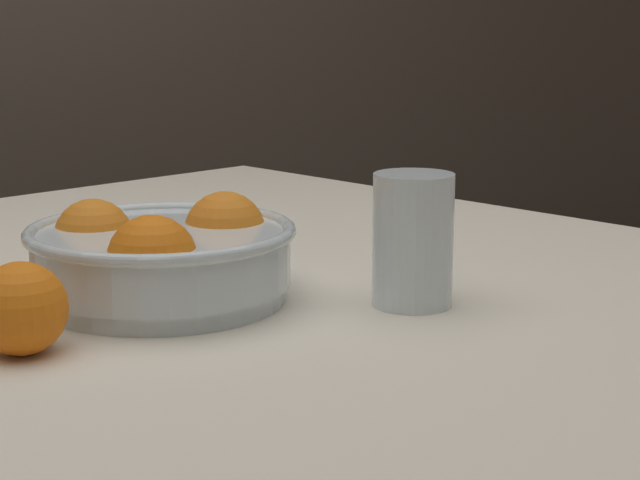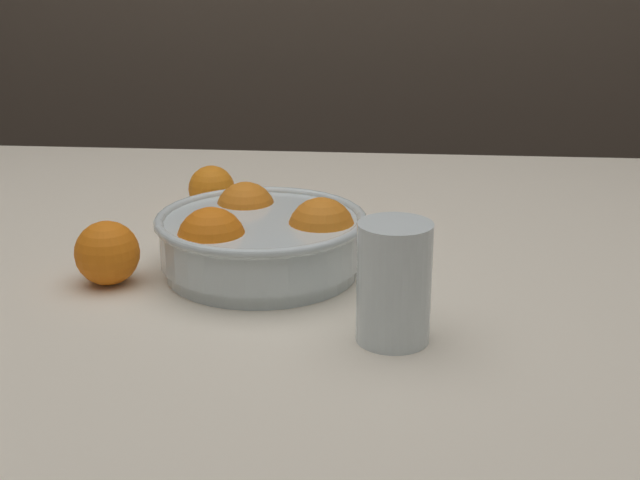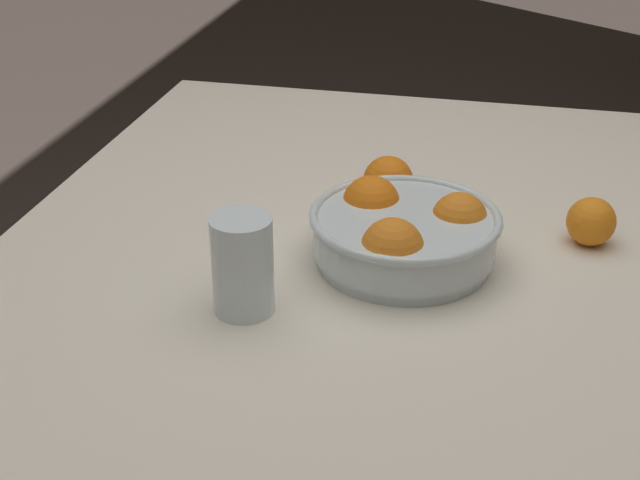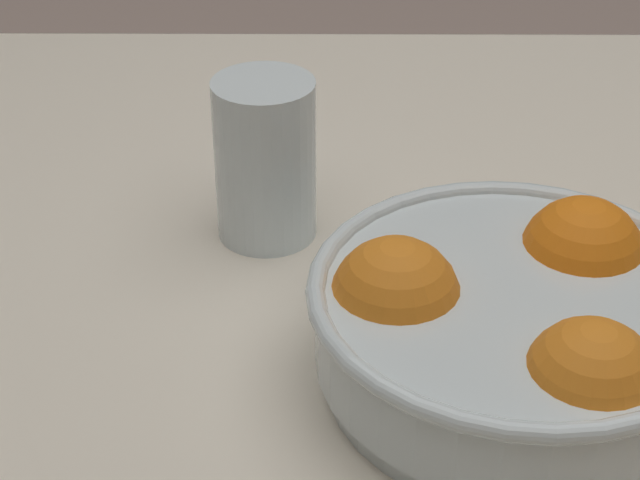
% 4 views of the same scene
% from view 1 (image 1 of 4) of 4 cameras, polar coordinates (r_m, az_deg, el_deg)
% --- Properties ---
extents(dining_table, '(1.32, 1.20, 0.76)m').
position_cam_1_polar(dining_table, '(1.06, -10.06, -6.56)').
color(dining_table, beige).
rests_on(dining_table, ground_plane).
extents(fruit_bowl, '(0.26, 0.26, 0.10)m').
position_cam_1_polar(fruit_bowl, '(1.02, -8.45, -0.85)').
color(fruit_bowl, silver).
rests_on(fruit_bowl, dining_table).
extents(juice_glass, '(0.08, 0.08, 0.12)m').
position_cam_1_polar(juice_glass, '(1.00, 4.97, -0.37)').
color(juice_glass, '#F4A314').
rests_on(juice_glass, dining_table).
extents(orange_loose_near_bowl, '(0.08, 0.08, 0.08)m').
position_cam_1_polar(orange_loose_near_bowl, '(0.89, -15.67, -3.55)').
color(orange_loose_near_bowl, orange).
rests_on(orange_loose_near_bowl, dining_table).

